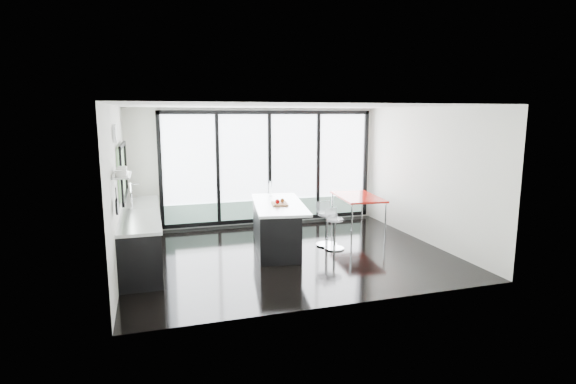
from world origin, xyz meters
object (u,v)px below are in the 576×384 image
object	(u,v)px
island	(275,225)
red_table	(357,213)
bar_stool_near	(334,234)
bar_stool_far	(327,229)

from	to	relation	value
island	red_table	bearing A→B (deg)	19.04
bar_stool_near	bar_stool_far	bearing A→B (deg)	87.57
bar_stool_near	red_table	distance (m)	1.59
island	red_table	distance (m)	2.29
red_table	bar_stool_near	bearing A→B (deg)	-132.26
bar_stool_far	island	bearing A→B (deg)	162.95
bar_stool_near	red_table	xyz separation A→B (m)	(1.07, 1.17, 0.09)
bar_stool_near	island	bearing A→B (deg)	146.55
bar_stool_far	red_table	bearing A→B (deg)	28.78
red_table	island	bearing A→B (deg)	-160.96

